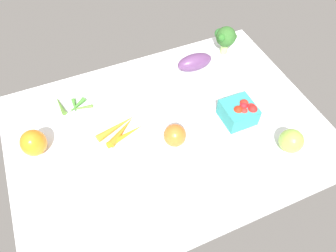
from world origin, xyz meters
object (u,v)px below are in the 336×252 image
(heirloom_tomato_orange, at_px, (176,135))
(okra_pile, at_px, (71,106))
(bell_pepper_orange, at_px, (34,143))
(carrot_bunch, at_px, (121,130))
(heirloom_tomato_green, at_px, (291,141))
(eggplant, at_px, (195,62))
(broccoli_head, at_px, (225,37))
(berry_basket, at_px, (240,112))

(heirloom_tomato_orange, bearing_deg, okra_pile, 134.65)
(bell_pepper_orange, bearing_deg, okra_pile, 44.53)
(carrot_bunch, distance_m, bell_pepper_orange, 0.27)
(carrot_bunch, bearing_deg, heirloom_tomato_green, -29.64)
(heirloom_tomato_green, relative_size, carrot_bunch, 0.47)
(eggplant, height_order, broccoli_head, broccoli_head)
(broccoli_head, bearing_deg, bell_pepper_orange, -166.35)
(bell_pepper_orange, bearing_deg, heirloom_tomato_green, -22.52)
(heirloom_tomato_green, bearing_deg, heirloom_tomato_orange, 152.92)
(carrot_bunch, distance_m, eggplant, 0.41)
(berry_basket, relative_size, heirloom_tomato_orange, 1.43)
(bell_pepper_orange, height_order, eggplant, bell_pepper_orange)
(heirloom_tomato_green, xyz_separation_m, heirloom_tomato_orange, (-0.32, 0.17, -0.00))
(berry_basket, relative_size, bell_pepper_orange, 1.18)
(berry_basket, bearing_deg, okra_pile, 151.70)
(heirloom_tomato_orange, height_order, broccoli_head, broccoli_head)
(heirloom_tomato_green, height_order, carrot_bunch, heirloom_tomato_green)
(heirloom_tomato_green, relative_size, okra_pile, 0.64)
(berry_basket, distance_m, okra_pile, 0.59)
(heirloom_tomato_green, height_order, okra_pile, heirloom_tomato_green)
(bell_pepper_orange, xyz_separation_m, okra_pile, (0.14, 0.14, -0.04))
(heirloom_tomato_green, bearing_deg, carrot_bunch, 150.36)
(berry_basket, xyz_separation_m, heirloom_tomato_orange, (-0.24, -0.00, -0.00))
(heirloom_tomato_green, xyz_separation_m, okra_pile, (-0.60, 0.45, -0.03))
(broccoli_head, bearing_deg, heirloom_tomato_orange, -137.55)
(carrot_bunch, relative_size, okra_pile, 1.37)
(eggplant, bearing_deg, berry_basket, -82.89)
(berry_basket, height_order, eggplant, berry_basket)
(carrot_bunch, bearing_deg, eggplant, 27.23)
(heirloom_tomato_green, bearing_deg, broccoli_head, 85.45)
(heirloom_tomato_orange, height_order, okra_pile, heirloom_tomato_orange)
(heirloom_tomato_green, xyz_separation_m, carrot_bunch, (-0.48, 0.27, -0.03))
(carrot_bunch, height_order, broccoli_head, broccoli_head)
(berry_basket, height_order, heirloom_tomato_orange, berry_basket)
(bell_pepper_orange, bearing_deg, heirloom_tomato_orange, -18.77)
(berry_basket, xyz_separation_m, okra_pile, (-0.51, 0.28, -0.03))
(berry_basket, distance_m, broccoli_head, 0.35)
(heirloom_tomato_green, xyz_separation_m, bell_pepper_orange, (-0.74, 0.31, 0.01))
(carrot_bunch, xyz_separation_m, heirloom_tomato_orange, (0.15, -0.11, 0.02))
(heirloom_tomato_green, relative_size, broccoli_head, 0.65)
(carrot_bunch, distance_m, heirloom_tomato_orange, 0.19)
(heirloom_tomato_green, distance_m, heirloom_tomato_orange, 0.36)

